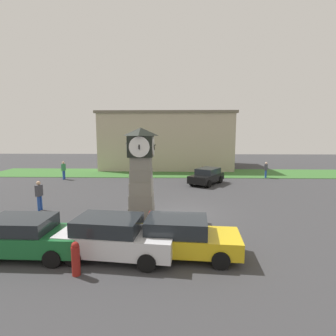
{
  "coord_description": "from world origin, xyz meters",
  "views": [
    {
      "loc": [
        -0.46,
        -14.73,
        4.7
      ],
      "look_at": [
        -0.91,
        1.64,
        2.4
      ],
      "focal_mm": 28.0,
      "sensor_mm": 36.0,
      "label": 1
    }
  ],
  "objects_px": {
    "clock_tower": "(141,173)",
    "bollard_mid_row": "(108,243)",
    "pedestrian_crossing_lot": "(39,194)",
    "car_navy_sedan": "(27,236)",
    "bollard_end_row": "(151,220)",
    "bench": "(205,170)",
    "car_near_tower": "(115,237)",
    "pedestrian_near_bench": "(64,169)",
    "bollard_near_tower": "(76,258)",
    "bollard_far_row": "(129,229)",
    "car_silver_hatch": "(207,176)",
    "pedestrian_by_cars": "(266,169)",
    "car_by_building": "(182,237)"
  },
  "relations": [
    {
      "from": "car_silver_hatch",
      "to": "pedestrian_near_bench",
      "type": "height_order",
      "value": "pedestrian_near_bench"
    },
    {
      "from": "car_navy_sedan",
      "to": "pedestrian_crossing_lot",
      "type": "distance_m",
      "value": 6.16
    },
    {
      "from": "pedestrian_by_cars",
      "to": "bollard_near_tower",
      "type": "bearing_deg",
      "value": -123.98
    },
    {
      "from": "bollard_near_tower",
      "to": "clock_tower",
      "type": "bearing_deg",
      "value": 76.35
    },
    {
      "from": "bollard_end_row",
      "to": "bollard_near_tower",
      "type": "bearing_deg",
      "value": -118.06
    },
    {
      "from": "bollard_near_tower",
      "to": "bollard_far_row",
      "type": "relative_size",
      "value": 1.07
    },
    {
      "from": "car_navy_sedan",
      "to": "bench",
      "type": "distance_m",
      "value": 20.66
    },
    {
      "from": "bollard_mid_row",
      "to": "bollard_end_row",
      "type": "distance_m",
      "value": 2.85
    },
    {
      "from": "bollard_near_tower",
      "to": "pedestrian_near_bench",
      "type": "relative_size",
      "value": 0.65
    },
    {
      "from": "bollard_far_row",
      "to": "pedestrian_crossing_lot",
      "type": "xyz_separation_m",
      "value": [
        -6.13,
        4.28,
        0.49
      ]
    },
    {
      "from": "clock_tower",
      "to": "car_silver_hatch",
      "type": "bearing_deg",
      "value": 63.52
    },
    {
      "from": "pedestrian_near_bench",
      "to": "pedestrian_crossing_lot",
      "type": "bearing_deg",
      "value": -74.25
    },
    {
      "from": "bollard_far_row",
      "to": "bench",
      "type": "bearing_deg",
      "value": 73.41
    },
    {
      "from": "car_near_tower",
      "to": "car_navy_sedan",
      "type": "bearing_deg",
      "value": 178.91
    },
    {
      "from": "clock_tower",
      "to": "car_navy_sedan",
      "type": "bearing_deg",
      "value": -130.2
    },
    {
      "from": "clock_tower",
      "to": "bollard_end_row",
      "type": "relative_size",
      "value": 4.94
    },
    {
      "from": "car_navy_sedan",
      "to": "bench",
      "type": "xyz_separation_m",
      "value": [
        8.83,
        18.68,
        -0.24
      ]
    },
    {
      "from": "bench",
      "to": "pedestrian_near_bench",
      "type": "distance_m",
      "value": 14.45
    },
    {
      "from": "clock_tower",
      "to": "car_silver_hatch",
      "type": "xyz_separation_m",
      "value": [
        4.66,
        9.36,
        -1.77
      ]
    },
    {
      "from": "pedestrian_near_bench",
      "to": "bollard_near_tower",
      "type": "bearing_deg",
      "value": -65.77
    },
    {
      "from": "bollard_far_row",
      "to": "bollard_near_tower",
      "type": "bearing_deg",
      "value": -115.38
    },
    {
      "from": "clock_tower",
      "to": "bollard_mid_row",
      "type": "xyz_separation_m",
      "value": [
        -0.77,
        -4.35,
        -2.06
      ]
    },
    {
      "from": "car_near_tower",
      "to": "pedestrian_crossing_lot",
      "type": "relative_size",
      "value": 2.5
    },
    {
      "from": "clock_tower",
      "to": "pedestrian_crossing_lot",
      "type": "bearing_deg",
      "value": 169.71
    },
    {
      "from": "bollard_mid_row",
      "to": "car_navy_sedan",
      "type": "xyz_separation_m",
      "value": [
        -3.04,
        -0.16,
        0.32
      ]
    },
    {
      "from": "car_near_tower",
      "to": "bollard_end_row",
      "type": "bearing_deg",
      "value": 67.31
    },
    {
      "from": "pedestrian_near_bench",
      "to": "pedestrian_crossing_lot",
      "type": "distance_m",
      "value": 10.49
    },
    {
      "from": "bench",
      "to": "car_near_tower",
      "type": "bearing_deg",
      "value": -106.23
    },
    {
      "from": "bollard_end_row",
      "to": "car_silver_hatch",
      "type": "height_order",
      "value": "car_silver_hatch"
    },
    {
      "from": "bollard_far_row",
      "to": "car_near_tower",
      "type": "relative_size",
      "value": 0.24
    },
    {
      "from": "clock_tower",
      "to": "pedestrian_crossing_lot",
      "type": "xyz_separation_m",
      "value": [
        -6.27,
        1.14,
        -1.47
      ]
    },
    {
      "from": "clock_tower",
      "to": "car_near_tower",
      "type": "bearing_deg",
      "value": -95.34
    },
    {
      "from": "bollard_mid_row",
      "to": "pedestrian_by_cars",
      "type": "xyz_separation_m",
      "value": [
        11.74,
        16.89,
        0.49
      ]
    },
    {
      "from": "car_near_tower",
      "to": "bench",
      "type": "xyz_separation_m",
      "value": [
        5.46,
        18.74,
        -0.26
      ]
    },
    {
      "from": "bench",
      "to": "bollard_far_row",
      "type": "bearing_deg",
      "value": -106.59
    },
    {
      "from": "clock_tower",
      "to": "car_silver_hatch",
      "type": "height_order",
      "value": "clock_tower"
    },
    {
      "from": "bollard_mid_row",
      "to": "bollard_far_row",
      "type": "distance_m",
      "value": 1.37
    },
    {
      "from": "bollard_end_row",
      "to": "bollard_far_row",
      "type": "bearing_deg",
      "value": -123.48
    },
    {
      "from": "bollard_mid_row",
      "to": "pedestrian_crossing_lot",
      "type": "distance_m",
      "value": 7.79
    },
    {
      "from": "pedestrian_by_cars",
      "to": "car_navy_sedan",
      "type": "bearing_deg",
      "value": -130.94
    },
    {
      "from": "bench",
      "to": "clock_tower",
      "type": "bearing_deg",
      "value": -109.53
    },
    {
      "from": "pedestrian_crossing_lot",
      "to": "pedestrian_by_cars",
      "type": "height_order",
      "value": "pedestrian_crossing_lot"
    },
    {
      "from": "bollard_end_row",
      "to": "pedestrian_by_cars",
      "type": "height_order",
      "value": "pedestrian_by_cars"
    },
    {
      "from": "bollard_mid_row",
      "to": "car_by_building",
      "type": "height_order",
      "value": "car_by_building"
    },
    {
      "from": "clock_tower",
      "to": "car_by_building",
      "type": "relative_size",
      "value": 1.15
    },
    {
      "from": "bollard_near_tower",
      "to": "car_by_building",
      "type": "bearing_deg",
      "value": 22.5
    },
    {
      "from": "car_near_tower",
      "to": "bench",
      "type": "height_order",
      "value": "car_near_tower"
    },
    {
      "from": "clock_tower",
      "to": "bollard_mid_row",
      "type": "height_order",
      "value": "clock_tower"
    },
    {
      "from": "car_near_tower",
      "to": "car_silver_hatch",
      "type": "xyz_separation_m",
      "value": [
        5.09,
        13.93,
        -0.06
      ]
    },
    {
      "from": "bollard_near_tower",
      "to": "bench",
      "type": "bearing_deg",
      "value": 72.15
    }
  ]
}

